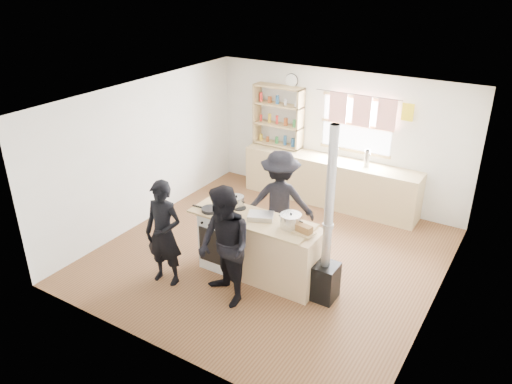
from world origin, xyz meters
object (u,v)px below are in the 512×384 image
(bread_board, at_px, (304,230))
(person_near_left, at_px, (164,233))
(person_near_right, at_px, (225,247))
(skillet_greens, at_px, (210,209))
(person_far, at_px, (280,201))
(roast_tray, at_px, (261,216))
(flue_heater, at_px, (326,258))
(stockpot_counter, at_px, (291,221))
(thermos, at_px, (367,158))
(stockpot_stove, at_px, (236,201))
(cooking_island, at_px, (260,248))

(bread_board, relative_size, person_near_left, 0.20)
(person_near_left, bearing_deg, person_near_right, -3.56)
(person_near_right, bearing_deg, skillet_greens, 165.47)
(person_near_right, bearing_deg, person_far, 119.35)
(skillet_greens, distance_m, person_near_left, 0.76)
(roast_tray, bearing_deg, flue_heater, -2.40)
(roast_tray, bearing_deg, stockpot_counter, -0.29)
(stockpot_counter, distance_m, flue_heater, 0.68)
(thermos, xyz_separation_m, skillet_greens, (-1.30, -2.92, -0.10))
(stockpot_counter, relative_size, person_far, 0.18)
(roast_tray, relative_size, person_near_left, 0.27)
(stockpot_stove, distance_m, flue_heater, 1.60)
(stockpot_stove, xyz_separation_m, stockpot_counter, (0.98, -0.14, 0.02))
(skillet_greens, bearing_deg, cooking_island, 11.43)
(stockpot_stove, bearing_deg, flue_heater, -6.69)
(roast_tray, relative_size, stockpot_stove, 1.86)
(skillet_greens, bearing_deg, person_near_left, -116.06)
(skillet_greens, relative_size, bread_board, 0.89)
(thermos, height_order, cooking_island, thermos)
(thermos, height_order, bread_board, thermos)
(thermos, distance_m, person_far, 2.05)
(bread_board, bearing_deg, stockpot_stove, 170.93)
(thermos, height_order, roast_tray, thermos)
(thermos, bearing_deg, stockpot_stove, -112.19)
(stockpot_stove, height_order, person_near_right, person_near_right)
(cooking_island, relative_size, skillet_greens, 7.09)
(bread_board, distance_m, flue_heater, 0.47)
(stockpot_stove, xyz_separation_m, person_far, (0.36, 0.68, -0.18))
(person_near_right, bearing_deg, cooking_island, 110.21)
(person_near_right, relative_size, person_far, 1.01)
(skillet_greens, relative_size, person_near_right, 0.17)
(thermos, height_order, person_far, person_far)
(roast_tray, relative_size, stockpot_counter, 1.43)
(skillet_greens, bearing_deg, bread_board, 5.26)
(skillet_greens, bearing_deg, flue_heater, 4.70)
(person_near_left, distance_m, person_far, 1.91)
(skillet_greens, bearing_deg, stockpot_counter, 8.75)
(stockpot_stove, height_order, bread_board, stockpot_stove)
(flue_heater, distance_m, person_near_right, 1.36)
(flue_heater, bearing_deg, bread_board, -177.80)
(cooking_island, xyz_separation_m, person_near_left, (-1.08, -0.82, 0.32))
(stockpot_counter, relative_size, person_near_right, 0.18)
(stockpot_stove, relative_size, stockpot_counter, 0.77)
(stockpot_stove, bearing_deg, person_near_right, -65.35)
(flue_heater, xyz_separation_m, person_near_right, (-1.13, -0.74, 0.19))
(bread_board, relative_size, person_far, 0.19)
(stockpot_counter, height_order, person_near_left, person_near_left)
(thermos, bearing_deg, person_near_right, -100.26)
(skillet_greens, relative_size, person_near_left, 0.18)
(thermos, relative_size, stockpot_counter, 1.05)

